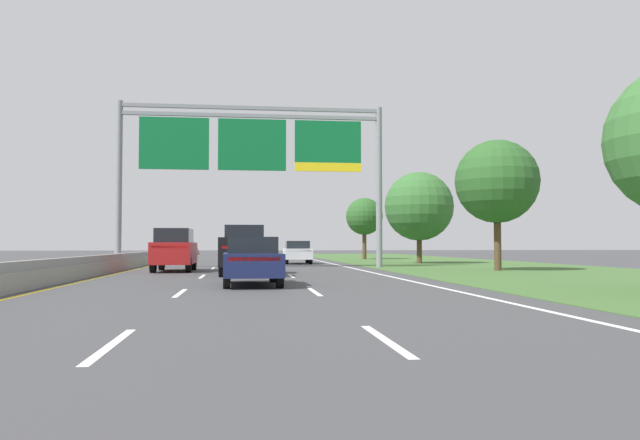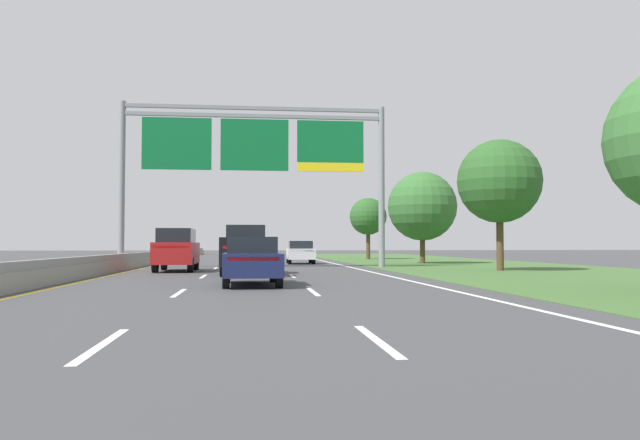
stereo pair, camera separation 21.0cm
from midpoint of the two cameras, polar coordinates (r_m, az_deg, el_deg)
The scene contains 13 objects.
ground_plane at distance 33.20m, azimuth -6.28°, elevation -4.51°, with size 220.00×220.00×0.00m, color #3D3D3F.
lane_striping at distance 32.74m, azimuth -6.28°, elevation -4.53°, with size 11.96×106.00×0.01m.
grass_verge_right at distance 36.01m, azimuth 16.58°, elevation -4.23°, with size 14.00×110.00×0.02m, color #3D602D.
median_barrier_concrete at distance 33.83m, azimuth -17.55°, elevation -3.78°, with size 0.60×110.00×0.85m.
overhead_sign_gantry at distance 36.21m, azimuth -5.76°, elevation 6.17°, with size 15.06×0.42×9.34m.
pickup_truck_black at distance 28.12m, azimuth -6.52°, elevation -2.73°, with size 2.07×5.43×2.20m.
car_red_left_lane_suv at distance 32.17m, azimuth -12.63°, elevation -2.58°, with size 1.92×4.71×2.11m.
car_white_right_lane_sedan at distance 43.69m, azimuth -1.64°, elevation -2.90°, with size 1.92×4.44×1.57m.
car_blue_centre_lane_sedan at distance 38.40m, azimuth -6.13°, elevation -2.98°, with size 1.93×4.45×1.57m.
car_navy_centre_lane_sedan at distance 20.77m, azimuth -5.93°, elevation -3.63°, with size 1.94×4.45×1.57m.
roadside_tree_mid at distance 33.22m, azimuth 16.07°, elevation 3.36°, with size 4.22×4.22×6.64m.
roadside_tree_far at distance 44.56m, azimuth 9.36°, elevation 1.23°, with size 4.81×4.81×6.40m.
roadside_tree_distant at distance 56.85m, azimuth 4.47°, elevation 0.31°, with size 3.33×3.33×5.52m.
Camera 2 is at (0.10, 1.82, 1.33)m, focal length 35.43 mm.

